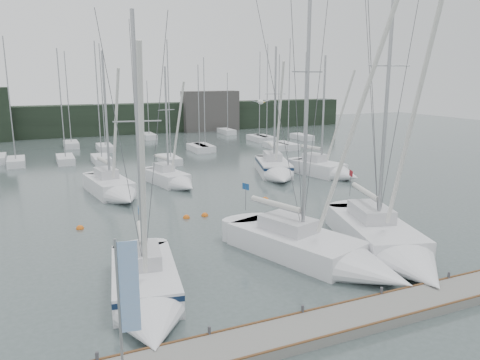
% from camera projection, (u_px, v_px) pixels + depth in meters
% --- Properties ---
extents(ground, '(160.00, 160.00, 0.00)m').
position_uv_depth(ground, '(294.00, 275.00, 23.32)').
color(ground, '#445251').
rests_on(ground, ground).
extents(dock, '(24.00, 2.00, 0.40)m').
position_uv_depth(dock, '(357.00, 317.00, 18.82)').
color(dock, slate).
rests_on(dock, ground).
extents(far_treeline, '(90.00, 4.00, 5.00)m').
position_uv_depth(far_treeline, '(105.00, 120.00, 78.03)').
color(far_treeline, black).
rests_on(far_treeline, ground).
extents(far_building_right, '(10.00, 3.00, 7.00)m').
position_uv_depth(far_building_right, '(210.00, 111.00, 83.18)').
color(far_building_right, '#44413F').
rests_on(far_building_right, ground).
extents(mast_forest, '(57.60, 27.24, 14.78)m').
position_uv_depth(mast_forest, '(113.00, 148.00, 60.78)').
color(mast_forest, white).
rests_on(mast_forest, ground).
extents(sailboat_near_left, '(4.23, 9.43, 13.28)m').
position_uv_depth(sailboat_near_left, '(147.00, 295.00, 19.88)').
color(sailboat_near_left, white).
rests_on(sailboat_near_left, ground).
extents(sailboat_near_center, '(6.68, 11.22, 16.86)m').
position_uv_depth(sailboat_near_center, '(330.00, 256.00, 24.21)').
color(sailboat_near_center, white).
rests_on(sailboat_near_center, ground).
extents(sailboat_near_right, '(6.45, 11.75, 17.32)m').
position_uv_depth(sailboat_near_right, '(391.00, 247.00, 25.37)').
color(sailboat_near_right, white).
rests_on(sailboat_near_right, ground).
extents(sailboat_mid_b, '(3.90, 8.74, 12.47)m').
position_uv_depth(sailboat_mid_b, '(115.00, 190.00, 37.92)').
color(sailboat_mid_b, white).
rests_on(sailboat_mid_b, ground).
extents(sailboat_mid_c, '(3.74, 7.45, 11.18)m').
position_uv_depth(sailboat_mid_c, '(174.00, 180.00, 41.80)').
color(sailboat_mid_c, white).
rests_on(sailboat_mid_c, ground).
extents(sailboat_mid_d, '(5.67, 9.70, 13.33)m').
position_uv_depth(sailboat_mid_d, '(276.00, 170.00, 45.58)').
color(sailboat_mid_d, white).
rests_on(sailboat_mid_d, ground).
extents(sailboat_mid_e, '(4.47, 7.97, 12.43)m').
position_uv_depth(sailboat_mid_e, '(329.00, 171.00, 45.65)').
color(sailboat_mid_e, white).
rests_on(sailboat_mid_e, ground).
extents(buoy_a, '(0.50, 0.50, 0.50)m').
position_uv_depth(buoy_a, '(205.00, 216.00, 33.07)').
color(buoy_a, '#D65E13').
rests_on(buoy_a, ground).
extents(buoy_b, '(0.59, 0.59, 0.59)m').
position_uv_depth(buoy_b, '(265.00, 200.00, 37.14)').
color(buoy_b, '#D65E13').
rests_on(buoy_b, ground).
extents(buoy_c, '(0.50, 0.50, 0.50)m').
position_uv_depth(buoy_c, '(80.00, 229.00, 30.29)').
color(buoy_c, '#D65E13').
rests_on(buoy_c, ground).
extents(dock_banner, '(0.68, 0.16, 4.53)m').
position_uv_depth(dock_banner, '(126.00, 295.00, 14.49)').
color(dock_banner, gray).
rests_on(dock_banner, dock).
extents(seagull, '(1.10, 0.53, 0.22)m').
position_uv_depth(seagull, '(261.00, 102.00, 22.21)').
color(seagull, white).
rests_on(seagull, ground).
extents(buoy_d, '(0.49, 0.49, 0.49)m').
position_uv_depth(buoy_d, '(186.00, 218.00, 32.57)').
color(buoy_d, '#D65E13').
rests_on(buoy_d, ground).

